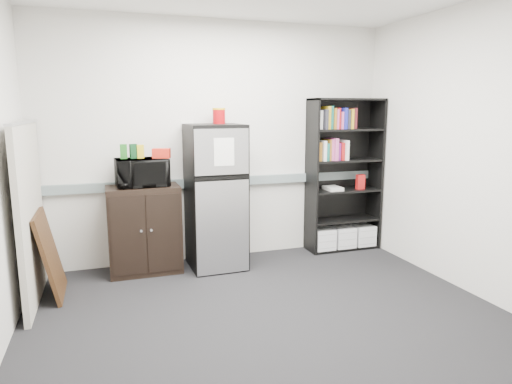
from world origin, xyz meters
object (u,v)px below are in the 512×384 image
(cubicle_partition, at_px, (31,213))
(refrigerator, at_px, (216,197))
(microwave, at_px, (142,172))
(bookshelf, at_px, (344,176))
(cabinet, at_px, (144,229))

(cubicle_partition, distance_m, refrigerator, 1.82)
(microwave, relative_size, refrigerator, 0.33)
(bookshelf, distance_m, cabinet, 2.45)
(refrigerator, bearing_deg, cabinet, 172.73)
(cubicle_partition, relative_size, cabinet, 1.74)
(cabinet, bearing_deg, refrigerator, -5.97)
(bookshelf, distance_m, microwave, 2.42)
(bookshelf, xyz_separation_m, cubicle_partition, (-3.43, -0.49, -0.10))
(microwave, bearing_deg, refrigerator, -9.21)
(cubicle_partition, xyz_separation_m, microwave, (1.02, 0.40, 0.27))
(cubicle_partition, xyz_separation_m, cabinet, (1.02, 0.42, -0.35))
(cubicle_partition, height_order, refrigerator, cubicle_partition)
(cabinet, height_order, microwave, microwave)
(cubicle_partition, distance_m, microwave, 1.13)
(refrigerator, bearing_deg, bookshelf, 3.72)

